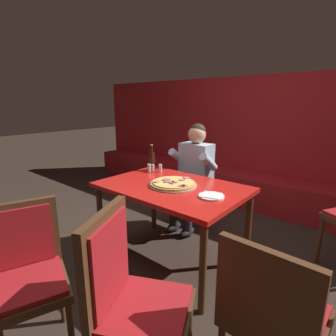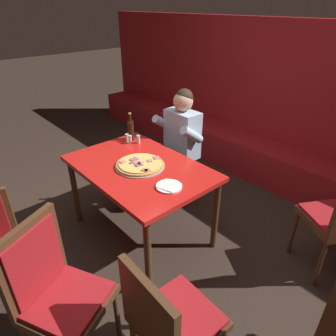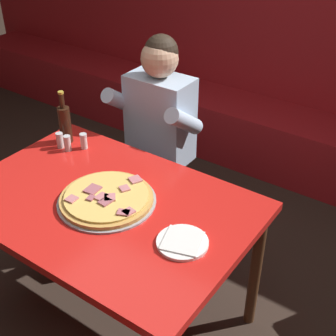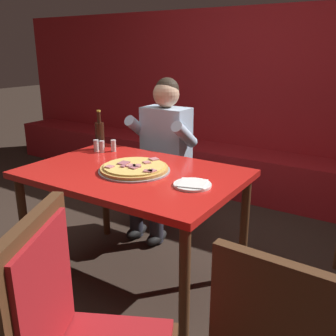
{
  "view_description": "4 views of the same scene",
  "coord_description": "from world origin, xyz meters",
  "views": [
    {
      "loc": [
        1.45,
        -1.79,
        1.52
      ],
      "look_at": [
        -0.15,
        0.12,
        0.89
      ],
      "focal_mm": 28.0,
      "sensor_mm": 36.0,
      "label": 1
    },
    {
      "loc": [
        1.93,
        -1.36,
        2.05
      ],
      "look_at": [
        0.17,
        0.19,
        0.75
      ],
      "focal_mm": 32.0,
      "sensor_mm": 36.0,
      "label": 2
    },
    {
      "loc": [
        1.19,
        -1.21,
        2.04
      ],
      "look_at": [
        0.12,
        0.32,
        0.82
      ],
      "focal_mm": 50.0,
      "sensor_mm": 36.0,
      "label": 3
    },
    {
      "loc": [
        1.36,
        -1.73,
        1.49
      ],
      "look_at": [
        0.13,
        0.2,
        0.76
      ],
      "focal_mm": 40.0,
      "sensor_mm": 36.0,
      "label": 4
    }
  ],
  "objects": [
    {
      "name": "pizza",
      "position": [
        0.01,
        0.0,
        0.79
      ],
      "size": [
        0.44,
        0.44,
        0.05
      ],
      "color": "#9E9EA3",
      "rests_on": "main_dining_table"
    },
    {
      "name": "main_dining_table",
      "position": [
        0.0,
        0.0,
        0.69
      ],
      "size": [
        1.32,
        0.89,
        0.77
      ],
      "color": "#4C2D19",
      "rests_on": "ground_plane"
    },
    {
      "name": "shaker_red_pepper_flakes",
      "position": [
        -0.4,
        0.29,
        0.81
      ],
      "size": [
        0.04,
        0.04,
        0.09
      ],
      "color": "silver",
      "rests_on": "main_dining_table"
    },
    {
      "name": "shaker_parmesan",
      "position": [
        -0.45,
        0.22,
        0.81
      ],
      "size": [
        0.04,
        0.04,
        0.09
      ],
      "color": "silver",
      "rests_on": "main_dining_table"
    },
    {
      "name": "beer_bottle",
      "position": [
        -0.53,
        0.29,
        0.88
      ],
      "size": [
        0.07,
        0.07,
        0.29
      ],
      "color": "black",
      "rests_on": "main_dining_table"
    },
    {
      "name": "plate_white_paper",
      "position": [
        0.44,
        -0.03,
        0.78
      ],
      "size": [
        0.21,
        0.21,
        0.02
      ],
      "color": "white",
      "rests_on": "main_dining_table"
    },
    {
      "name": "shaker_black_pepper",
      "position": [
        -0.51,
        0.22,
        0.81
      ],
      "size": [
        0.04,
        0.04,
        0.09
      ],
      "color": "silver",
      "rests_on": "main_dining_table"
    },
    {
      "name": "booth_wall_panel",
      "position": [
        0.0,
        2.18,
        0.95
      ],
      "size": [
        6.8,
        0.16,
        1.9
      ],
      "primitive_type": "cube",
      "color": "#A3191E",
      "rests_on": "ground_plane"
    },
    {
      "name": "booth_bench",
      "position": [
        0.0,
        1.86,
        0.23
      ],
      "size": [
        6.46,
        0.48,
        0.46
      ],
      "primitive_type": "cube",
      "color": "#A3191E",
      "rests_on": "ground_plane"
    },
    {
      "name": "ground_plane",
      "position": [
        0.0,
        0.0,
        0.0
      ],
      "size": [
        24.0,
        24.0,
        0.0
      ],
      "primitive_type": "plane",
      "color": "#33261E"
    },
    {
      "name": "diner_seated_blue_shirt",
      "position": [
        -0.26,
        0.7,
        0.71
      ],
      "size": [
        0.53,
        0.53,
        1.27
      ],
      "color": "black",
      "rests_on": "ground_plane"
    }
  ]
}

